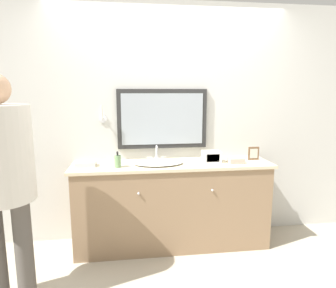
{
  "coord_description": "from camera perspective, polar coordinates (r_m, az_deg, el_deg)",
  "views": [
    {
      "loc": [
        -0.44,
        -2.66,
        1.63
      ],
      "look_at": [
        -0.04,
        0.3,
        1.1
      ],
      "focal_mm": 32.0,
      "sensor_mm": 36.0,
      "label": 1
    }
  ],
  "objects": [
    {
      "name": "ground_plane",
      "position": [
        3.15,
        1.61,
        -21.06
      ],
      "size": [
        14.0,
        14.0,
        0.0
      ],
      "primitive_type": "plane",
      "color": "#B2A893"
    },
    {
      "name": "wall_back",
      "position": [
        3.3,
        0.08,
        3.92
      ],
      "size": [
        8.0,
        0.18,
        2.55
      ],
      "color": "silver",
      "rests_on": "ground_plane"
    },
    {
      "name": "vanity_counter",
      "position": [
        3.21,
        0.8,
        -11.43
      ],
      "size": [
        2.04,
        0.53,
        0.9
      ],
      "color": "#937556",
      "rests_on": "ground_plane"
    },
    {
      "name": "sink_basin",
      "position": [
        3.04,
        -1.89,
        -3.47
      ],
      "size": [
        0.5,
        0.37,
        0.16
      ],
      "color": "white",
      "rests_on": "vanity_counter"
    },
    {
      "name": "soap_bottle",
      "position": [
        2.94,
        -9.56,
        -3.24
      ],
      "size": [
        0.07,
        0.07,
        0.16
      ],
      "color": "#709966",
      "rests_on": "vanity_counter"
    },
    {
      "name": "appliance_box",
      "position": [
        3.14,
        8.26,
        -2.41
      ],
      "size": [
        0.18,
        0.14,
        0.12
      ],
      "color": "white",
      "rests_on": "vanity_counter"
    },
    {
      "name": "picture_frame",
      "position": [
        3.33,
        15.98,
        -1.73
      ],
      "size": [
        0.12,
        0.01,
        0.14
      ],
      "color": "brown",
      "rests_on": "vanity_counter"
    },
    {
      "name": "hand_towel_near_sink",
      "position": [
        3.16,
        12.8,
        -3.04
      ],
      "size": [
        0.15,
        0.12,
        0.05
      ],
      "color": "#B7A899",
      "rests_on": "vanity_counter"
    },
    {
      "name": "hand_towel_far_corner",
      "position": [
        3.05,
        -15.39,
        -3.65
      ],
      "size": [
        0.19,
        0.14,
        0.05
      ],
      "color": "silver",
      "rests_on": "vanity_counter"
    },
    {
      "name": "person",
      "position": [
        2.53,
        -29.11,
        -3.75
      ],
      "size": [
        0.46,
        0.46,
        1.76
      ],
      "color": "#514C47",
      "rests_on": "ground_plane"
    }
  ]
}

